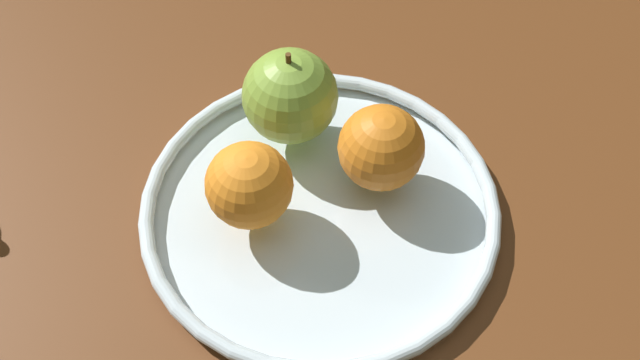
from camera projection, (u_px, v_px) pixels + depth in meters
ground_plane at (320, 229)px, 64.97cm from camera, size 112.37×112.37×4.00cm
fruit_bowl at (320, 209)px, 62.61cm from camera, size 28.54×28.54×1.80cm
apple at (290, 96)px, 63.25cm from camera, size 7.80×7.80×8.60cm
orange_front_right at (249, 185)px, 58.78cm from camera, size 6.67×6.67×6.67cm
orange_front_left at (381, 148)px, 60.80cm from camera, size 6.79×6.79×6.79cm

